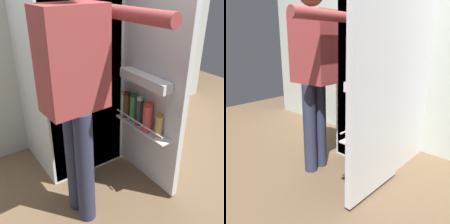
{
  "view_description": "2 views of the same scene",
  "coord_description": "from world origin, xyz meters",
  "views": [
    {
      "loc": [
        -0.93,
        -1.45,
        1.56
      ],
      "look_at": [
        0.02,
        -0.06,
        0.71
      ],
      "focal_mm": 43.34,
      "sensor_mm": 36.0,
      "label": 1
    },
    {
      "loc": [
        1.31,
        -1.56,
        1.22
      ],
      "look_at": [
        0.01,
        -0.12,
        0.63
      ],
      "focal_mm": 38.86,
      "sensor_mm": 36.0,
      "label": 2
    }
  ],
  "objects": [
    {
      "name": "ground_plane",
      "position": [
        0.0,
        0.0,
        0.0
      ],
      "size": [
        6.24,
        6.24,
        0.0
      ],
      "primitive_type": "plane",
      "color": "brown"
    },
    {
      "name": "kitchen_wall",
      "position": [
        0.0,
        0.96,
        1.25
      ],
      "size": [
        4.4,
        0.1,
        2.51
      ],
      "primitive_type": "cube",
      "color": "beige",
      "rests_on": "ground_plane"
    },
    {
      "name": "refrigerator",
      "position": [
        0.03,
        0.53,
        0.84
      ],
      "size": [
        0.73,
        1.32,
        1.69
      ],
      "color": "silver",
      "rests_on": "ground_plane"
    },
    {
      "name": "person",
      "position": [
        -0.27,
        -0.11,
        1.01
      ],
      "size": [
        0.54,
        0.69,
        1.69
      ],
      "color": "#2D334C",
      "rests_on": "ground_plane"
    }
  ]
}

